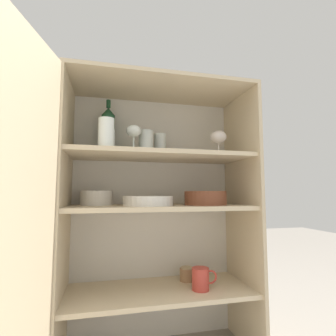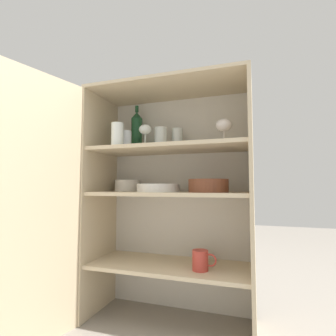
{
  "view_description": "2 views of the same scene",
  "coord_description": "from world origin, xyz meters",
  "px_view_note": "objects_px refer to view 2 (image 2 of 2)",
  "views": [
    {
      "loc": [
        -0.25,
        -1.08,
        0.75
      ],
      "look_at": [
        0.03,
        0.16,
        0.88
      ],
      "focal_mm": 28.0,
      "sensor_mm": 36.0,
      "label": 1
    },
    {
      "loc": [
        0.45,
        -1.2,
        0.73
      ],
      "look_at": [
        -0.01,
        0.18,
        0.83
      ],
      "focal_mm": 28.0,
      "sensor_mm": 36.0,
      "label": 2
    }
  ],
  "objects_px": {
    "plate_stack_white": "(158,188)",
    "wine_bottle": "(137,131)",
    "mixing_bowl_large": "(208,185)",
    "storage_jar": "(201,256)",
    "serving_bowl_small": "(127,185)",
    "coffee_mug_primary": "(201,260)"
  },
  "relations": [
    {
      "from": "wine_bottle",
      "to": "plate_stack_white",
      "type": "height_order",
      "value": "wine_bottle"
    },
    {
      "from": "plate_stack_white",
      "to": "wine_bottle",
      "type": "bearing_deg",
      "value": 147.25
    },
    {
      "from": "wine_bottle",
      "to": "serving_bowl_small",
      "type": "relative_size",
      "value": 1.91
    },
    {
      "from": "wine_bottle",
      "to": "storage_jar",
      "type": "relative_size",
      "value": 3.95
    },
    {
      "from": "serving_bowl_small",
      "to": "mixing_bowl_large",
      "type": "bearing_deg",
      "value": -12.04
    },
    {
      "from": "mixing_bowl_large",
      "to": "storage_jar",
      "type": "relative_size",
      "value": 2.79
    },
    {
      "from": "wine_bottle",
      "to": "plate_stack_white",
      "type": "distance_m",
      "value": 0.42
    },
    {
      "from": "coffee_mug_primary",
      "to": "storage_jar",
      "type": "bearing_deg",
      "value": 100.63
    },
    {
      "from": "plate_stack_white",
      "to": "storage_jar",
      "type": "relative_size",
      "value": 3.21
    },
    {
      "from": "serving_bowl_small",
      "to": "storage_jar",
      "type": "distance_m",
      "value": 0.61
    },
    {
      "from": "plate_stack_white",
      "to": "coffee_mug_primary",
      "type": "distance_m",
      "value": 0.44
    },
    {
      "from": "mixing_bowl_large",
      "to": "wine_bottle",
      "type": "bearing_deg",
      "value": 163.75
    },
    {
      "from": "wine_bottle",
      "to": "storage_jar",
      "type": "bearing_deg",
      "value": -4.0
    },
    {
      "from": "wine_bottle",
      "to": "plate_stack_white",
      "type": "relative_size",
      "value": 1.23
    },
    {
      "from": "mixing_bowl_large",
      "to": "serving_bowl_small",
      "type": "xyz_separation_m",
      "value": [
        -0.52,
        0.11,
        0.0
      ]
    },
    {
      "from": "wine_bottle",
      "to": "mixing_bowl_large",
      "type": "distance_m",
      "value": 0.6
    },
    {
      "from": "coffee_mug_primary",
      "to": "wine_bottle",
      "type": "bearing_deg",
      "value": 159.21
    },
    {
      "from": "plate_stack_white",
      "to": "coffee_mug_primary",
      "type": "xyz_separation_m",
      "value": [
        0.25,
        -0.04,
        -0.36
      ]
    },
    {
      "from": "serving_bowl_small",
      "to": "wine_bottle",
      "type": "bearing_deg",
      "value": 30.14
    },
    {
      "from": "wine_bottle",
      "to": "mixing_bowl_large",
      "type": "relative_size",
      "value": 1.42
    },
    {
      "from": "storage_jar",
      "to": "coffee_mug_primary",
      "type": "bearing_deg",
      "value": -79.37
    },
    {
      "from": "plate_stack_white",
      "to": "serving_bowl_small",
      "type": "bearing_deg",
      "value": 157.98
    }
  ]
}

